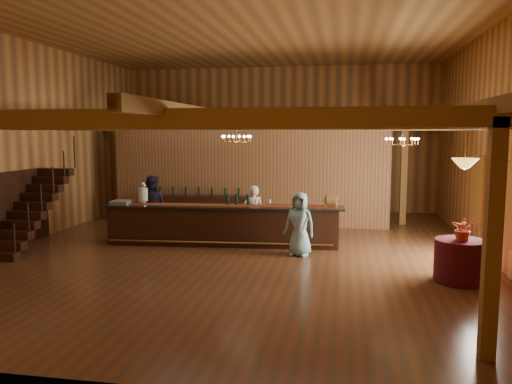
% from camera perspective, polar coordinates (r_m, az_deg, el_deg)
% --- Properties ---
extents(floor, '(14.00, 14.00, 0.00)m').
position_cam_1_polar(floor, '(12.92, -1.75, -6.63)').
color(floor, brown).
rests_on(floor, ground).
extents(ceiling, '(14.00, 14.00, 0.00)m').
position_cam_1_polar(ceiling, '(12.81, -1.85, 18.05)').
color(ceiling, '#B07938').
rests_on(ceiling, wall_back).
extents(wall_back, '(12.00, 0.10, 5.50)m').
position_cam_1_polar(wall_back, '(19.47, 2.46, 6.06)').
color(wall_back, '#C1833F').
rests_on(wall_back, floor).
extents(wall_front, '(12.00, 0.10, 5.50)m').
position_cam_1_polar(wall_front, '(5.90, -15.94, 4.11)').
color(wall_front, '#C1833F').
rests_on(wall_front, floor).
extents(wall_left, '(0.10, 14.00, 5.50)m').
position_cam_1_polar(wall_left, '(15.00, -24.95, 5.21)').
color(wall_left, '#C1833F').
rests_on(wall_left, floor).
extents(wall_right, '(0.10, 14.00, 5.50)m').
position_cam_1_polar(wall_right, '(12.77, 25.70, 5.01)').
color(wall_right, '#C1833F').
rests_on(wall_right, floor).
extents(beam_grid, '(11.90, 13.90, 0.39)m').
position_cam_1_polar(beam_grid, '(13.06, -1.34, 7.86)').
color(beam_grid, olive).
rests_on(beam_grid, wall_left).
extents(support_posts, '(9.20, 10.20, 3.20)m').
position_cam_1_polar(support_posts, '(12.16, -2.26, 0.18)').
color(support_posts, olive).
rests_on(support_posts, floor).
extents(partition_wall, '(9.00, 0.18, 3.10)m').
position_cam_1_polar(partition_wall, '(16.16, -0.97, 1.65)').
color(partition_wall, '#925A37').
rests_on(partition_wall, floor).
extents(window_right_back, '(0.12, 1.05, 1.75)m').
position_cam_1_polar(window_right_back, '(13.79, 24.14, 0.17)').
color(window_right_back, white).
rests_on(window_right_back, wall_right).
extents(staircase, '(1.00, 2.80, 2.00)m').
position_cam_1_polar(staircase, '(14.21, -24.48, -1.90)').
color(staircase, black).
rests_on(staircase, floor).
extents(backroom_boxes, '(4.10, 0.60, 1.10)m').
position_cam_1_polar(backroom_boxes, '(18.20, 0.88, -1.01)').
color(backroom_boxes, black).
rests_on(backroom_boxes, floor).
extents(tasting_bar, '(6.48, 1.27, 1.08)m').
position_cam_1_polar(tasting_bar, '(13.39, -3.87, -3.78)').
color(tasting_bar, black).
rests_on(tasting_bar, floor).
extents(beverage_dispenser, '(0.26, 0.26, 0.60)m').
position_cam_1_polar(beverage_dispenser, '(13.86, -12.79, -0.17)').
color(beverage_dispenser, silver).
rests_on(beverage_dispenser, tasting_bar).
extents(glass_rack_tray, '(0.50, 0.50, 0.10)m').
position_cam_1_polar(glass_rack_tray, '(13.99, -15.09, -1.15)').
color(glass_rack_tray, gray).
rests_on(glass_rack_tray, tasting_bar).
extents(raffle_drum, '(0.34, 0.24, 0.30)m').
position_cam_1_polar(raffle_drum, '(13.05, 8.60, -0.99)').
color(raffle_drum, olive).
rests_on(raffle_drum, tasting_bar).
extents(bar_bottle_0, '(0.07, 0.07, 0.30)m').
position_cam_1_polar(bar_bottle_0, '(13.39, -3.25, -0.84)').
color(bar_bottle_0, black).
rests_on(bar_bottle_0, tasting_bar).
extents(bar_bottle_1, '(0.07, 0.07, 0.30)m').
position_cam_1_polar(bar_bottle_1, '(13.35, -2.25, -0.86)').
color(bar_bottle_1, black).
rests_on(bar_bottle_1, tasting_bar).
extents(bar_bottle_2, '(0.07, 0.07, 0.30)m').
position_cam_1_polar(bar_bottle_2, '(13.31, -0.93, -0.88)').
color(bar_bottle_2, black).
rests_on(bar_bottle_2, tasting_bar).
extents(backbar_shelf, '(3.48, 0.73, 0.97)m').
position_cam_1_polar(backbar_shelf, '(16.19, -5.76, -2.17)').
color(backbar_shelf, black).
rests_on(backbar_shelf, floor).
extents(round_table, '(1.00, 1.00, 0.87)m').
position_cam_1_polar(round_table, '(10.93, 22.29, -7.30)').
color(round_table, '#3F1510').
rests_on(round_table, floor).
extents(chandelier_left, '(0.80, 0.80, 0.51)m').
position_cam_1_polar(chandelier_left, '(13.54, -2.26, 6.13)').
color(chandelier_left, '#B6803C').
rests_on(chandelier_left, beam_grid).
extents(chandelier_right, '(0.80, 0.80, 0.56)m').
position_cam_1_polar(chandelier_right, '(13.04, 16.34, 5.61)').
color(chandelier_right, '#B6803C').
rests_on(chandelier_right, beam_grid).
extents(pendant_lamp, '(0.52, 0.52, 0.90)m').
position_cam_1_polar(pendant_lamp, '(10.64, 22.77, 3.05)').
color(pendant_lamp, '#B6803C').
rests_on(pendant_lamp, beam_grid).
extents(bartender, '(0.64, 0.50, 1.56)m').
position_cam_1_polar(bartender, '(13.84, -0.28, -2.44)').
color(bartender, white).
rests_on(bartender, floor).
extents(staff_second, '(0.87, 0.69, 1.78)m').
position_cam_1_polar(staff_second, '(14.75, -11.83, -1.57)').
color(staff_second, '#1E1F30').
rests_on(staff_second, floor).
extents(guest, '(0.88, 0.70, 1.57)m').
position_cam_1_polar(guest, '(12.25, 5.00, -3.65)').
color(guest, '#86BDC6').
rests_on(guest, floor).
extents(floor_plant, '(0.86, 0.73, 1.40)m').
position_cam_1_polar(floor_plant, '(16.27, 11.81, -1.46)').
color(floor_plant, '#3D6530').
rests_on(floor_plant, floor).
extents(table_flowers, '(0.55, 0.51, 0.50)m').
position_cam_1_polar(table_flowers, '(10.67, 22.68, -3.90)').
color(table_flowers, red).
rests_on(table_flowers, round_table).
extents(table_vase, '(0.16, 0.16, 0.27)m').
position_cam_1_polar(table_vase, '(10.84, 22.25, -4.33)').
color(table_vase, '#B6803C').
rests_on(table_vase, round_table).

